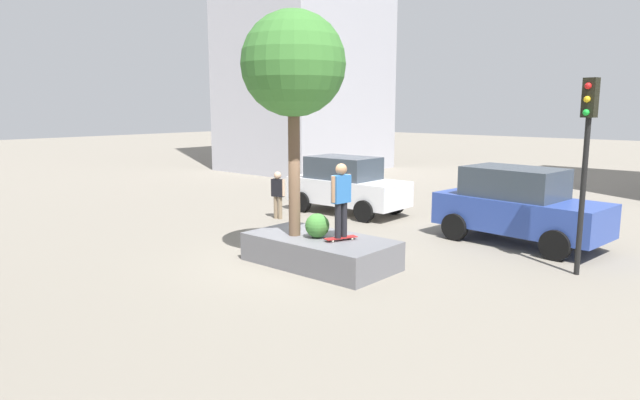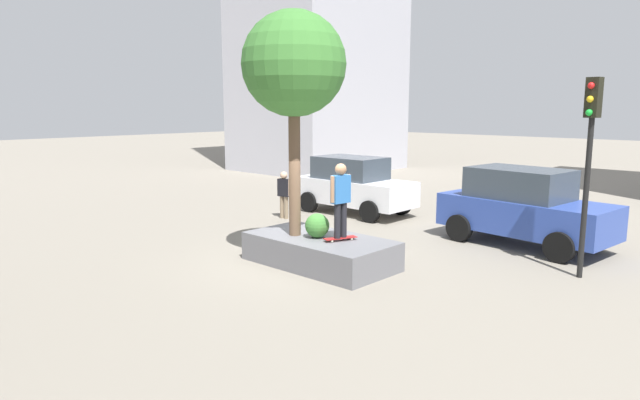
{
  "view_description": "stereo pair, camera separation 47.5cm",
  "coord_description": "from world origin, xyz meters",
  "px_view_note": "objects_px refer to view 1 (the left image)",
  "views": [
    {
      "loc": [
        9.02,
        -9.75,
        3.78
      ],
      "look_at": [
        0.48,
        0.03,
        1.59
      ],
      "focal_mm": 31.27,
      "sensor_mm": 36.0,
      "label": 1
    },
    {
      "loc": [
        9.37,
        -9.43,
        3.78
      ],
      "look_at": [
        0.48,
        0.03,
        1.59
      ],
      "focal_mm": 31.27,
      "sensor_mm": 36.0,
      "label": 2
    }
  ],
  "objects_px": {
    "skateboard": "(341,238)",
    "sedan_parked": "(518,205)",
    "planter_ledge": "(320,251)",
    "skateboarder": "(341,195)",
    "police_car": "(346,185)",
    "traffic_light_corner": "(587,142)",
    "plaza_tree": "(293,66)",
    "pedestrian_crossing": "(278,192)"
  },
  "relations": [
    {
      "from": "skateboard",
      "to": "sedan_parked",
      "type": "xyz_separation_m",
      "value": [
        2.12,
        5.18,
        0.33
      ]
    },
    {
      "from": "planter_ledge",
      "to": "skateboarder",
      "type": "height_order",
      "value": "skateboarder"
    },
    {
      "from": "skateboard",
      "to": "sedan_parked",
      "type": "bearing_deg",
      "value": 67.75
    },
    {
      "from": "police_car",
      "to": "sedan_parked",
      "type": "bearing_deg",
      "value": -3.48
    },
    {
      "from": "skateboarder",
      "to": "traffic_light_corner",
      "type": "distance_m",
      "value": 5.51
    },
    {
      "from": "plaza_tree",
      "to": "police_car",
      "type": "xyz_separation_m",
      "value": [
        -3.07,
        5.88,
        -3.69
      ]
    },
    {
      "from": "plaza_tree",
      "to": "sedan_parked",
      "type": "distance_m",
      "value": 7.37
    },
    {
      "from": "traffic_light_corner",
      "to": "pedestrian_crossing",
      "type": "bearing_deg",
      "value": 179.79
    },
    {
      "from": "skateboarder",
      "to": "pedestrian_crossing",
      "type": "distance_m",
      "value": 6.3
    },
    {
      "from": "police_car",
      "to": "traffic_light_corner",
      "type": "distance_m",
      "value": 9.12
    },
    {
      "from": "skateboard",
      "to": "traffic_light_corner",
      "type": "distance_m",
      "value": 5.82
    },
    {
      "from": "skateboarder",
      "to": "sedan_parked",
      "type": "distance_m",
      "value": 5.64
    },
    {
      "from": "planter_ledge",
      "to": "skateboarder",
      "type": "relative_size",
      "value": 2.08
    },
    {
      "from": "planter_ledge",
      "to": "sedan_parked",
      "type": "height_order",
      "value": "sedan_parked"
    },
    {
      "from": "skateboarder",
      "to": "traffic_light_corner",
      "type": "bearing_deg",
      "value": 36.41
    },
    {
      "from": "planter_ledge",
      "to": "police_car",
      "type": "relative_size",
      "value": 0.83
    },
    {
      "from": "planter_ledge",
      "to": "traffic_light_corner",
      "type": "bearing_deg",
      "value": 33.54
    },
    {
      "from": "police_car",
      "to": "pedestrian_crossing",
      "type": "height_order",
      "value": "police_car"
    },
    {
      "from": "planter_ledge",
      "to": "traffic_light_corner",
      "type": "height_order",
      "value": "traffic_light_corner"
    },
    {
      "from": "skateboard",
      "to": "traffic_light_corner",
      "type": "xyz_separation_m",
      "value": [
        4.32,
        3.18,
        2.25
      ]
    },
    {
      "from": "skateboarder",
      "to": "police_car",
      "type": "xyz_separation_m",
      "value": [
        -4.26,
        5.57,
        -0.74
      ]
    },
    {
      "from": "planter_ledge",
      "to": "police_car",
      "type": "xyz_separation_m",
      "value": [
        -3.67,
        5.63,
        0.68
      ]
    },
    {
      "from": "skateboarder",
      "to": "police_car",
      "type": "bearing_deg",
      "value": 127.4
    },
    {
      "from": "sedan_parked",
      "to": "pedestrian_crossing",
      "type": "height_order",
      "value": "sedan_parked"
    },
    {
      "from": "skateboard",
      "to": "sedan_parked",
      "type": "distance_m",
      "value": 5.61
    },
    {
      "from": "skateboarder",
      "to": "police_car",
      "type": "distance_m",
      "value": 7.05
    },
    {
      "from": "planter_ledge",
      "to": "plaza_tree",
      "type": "height_order",
      "value": "plaza_tree"
    },
    {
      "from": "planter_ledge",
      "to": "skateboard",
      "type": "relative_size",
      "value": 4.39
    },
    {
      "from": "skateboard",
      "to": "pedestrian_crossing",
      "type": "height_order",
      "value": "pedestrian_crossing"
    },
    {
      "from": "skateboarder",
      "to": "pedestrian_crossing",
      "type": "bearing_deg",
      "value": 148.98
    },
    {
      "from": "plaza_tree",
      "to": "traffic_light_corner",
      "type": "distance_m",
      "value": 6.74
    },
    {
      "from": "planter_ledge",
      "to": "skateboarder",
      "type": "xyz_separation_m",
      "value": [
        0.59,
        0.07,
        1.42
      ]
    },
    {
      "from": "skateboard",
      "to": "skateboarder",
      "type": "height_order",
      "value": "skateboarder"
    },
    {
      "from": "skateboarder",
      "to": "pedestrian_crossing",
      "type": "height_order",
      "value": "skateboarder"
    },
    {
      "from": "skateboard",
      "to": "skateboarder",
      "type": "bearing_deg",
      "value": 180.0
    },
    {
      "from": "traffic_light_corner",
      "to": "plaza_tree",
      "type": "bearing_deg",
      "value": -147.55
    },
    {
      "from": "skateboard",
      "to": "planter_ledge",
      "type": "bearing_deg",
      "value": -173.47
    },
    {
      "from": "planter_ledge",
      "to": "skateboard",
      "type": "distance_m",
      "value": 0.71
    },
    {
      "from": "skateboarder",
      "to": "pedestrian_crossing",
      "type": "xyz_separation_m",
      "value": [
        -5.35,
        3.22,
        -0.83
      ]
    },
    {
      "from": "sedan_parked",
      "to": "traffic_light_corner",
      "type": "height_order",
      "value": "traffic_light_corner"
    },
    {
      "from": "plaza_tree",
      "to": "police_car",
      "type": "relative_size",
      "value": 1.22
    },
    {
      "from": "sedan_parked",
      "to": "skateboard",
      "type": "bearing_deg",
      "value": -112.25
    }
  ]
}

